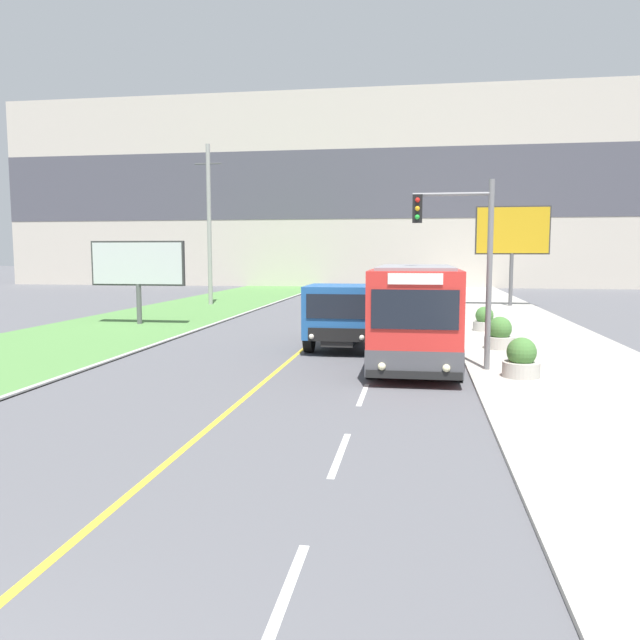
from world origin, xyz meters
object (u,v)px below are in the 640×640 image
(car_distant, at_px, (413,297))
(utility_pole_far, at_px, (209,225))
(billboard_large, at_px, (512,233))
(billboard_small, at_px, (138,265))
(dump_truck, at_px, (344,315))
(planter_round_third, at_px, (484,320))
(planter_round_second, at_px, (500,335))
(planter_round_near, at_px, (521,360))
(traffic_light_mast, at_px, (466,250))
(city_bus, at_px, (415,317))

(car_distant, distance_m, utility_pole_far, 14.14)
(billboard_large, bearing_deg, billboard_small, -145.85)
(dump_truck, height_order, planter_round_third, dump_truck)
(dump_truck, relative_size, utility_pole_far, 0.65)
(utility_pole_far, distance_m, planter_round_second, 24.40)
(car_distant, distance_m, planter_round_second, 16.94)
(dump_truck, xyz_separation_m, planter_round_second, (5.48, 0.20, -0.63))
(car_distant, bearing_deg, planter_round_third, -74.63)
(planter_round_near, bearing_deg, traffic_light_mast, 145.44)
(planter_round_third, bearing_deg, traffic_light_mast, -99.47)
(dump_truck, distance_m, planter_round_third, 7.69)
(city_bus, bearing_deg, utility_pole_far, 122.52)
(planter_round_second, bearing_deg, dump_truck, -177.91)
(city_bus, relative_size, planter_round_third, 5.72)
(utility_pole_far, distance_m, billboard_small, 11.87)
(planter_round_third, bearing_deg, billboard_large, 77.51)
(car_distant, height_order, planter_round_third, car_distant)
(utility_pole_far, height_order, planter_round_second, utility_pole_far)
(billboard_large, bearing_deg, traffic_light_mast, -101.27)
(utility_pole_far, xyz_separation_m, planter_round_near, (16.43, -22.50, -4.75))
(car_distant, bearing_deg, billboard_small, -139.96)
(planter_round_third, bearing_deg, utility_pole_far, 143.54)
(dump_truck, relative_size, car_distant, 1.58)
(dump_truck, height_order, planter_round_near, dump_truck)
(utility_pole_far, height_order, billboard_small, utility_pole_far)
(billboard_small, bearing_deg, city_bus, -36.21)
(car_distant, distance_m, billboard_large, 7.63)
(car_distant, relative_size, planter_round_near, 3.97)
(city_bus, relative_size, billboard_large, 0.94)
(billboard_small, relative_size, planter_round_second, 4.12)
(traffic_light_mast, relative_size, billboard_small, 1.18)
(billboard_small, height_order, planter_round_near, billboard_small)
(traffic_light_mast, distance_m, planter_round_second, 5.31)
(utility_pole_far, height_order, planter_round_near, utility_pole_far)
(billboard_large, bearing_deg, planter_round_third, -102.49)
(dump_truck, bearing_deg, billboard_large, 65.84)
(traffic_light_mast, relative_size, billboard_large, 0.86)
(car_distant, xyz_separation_m, planter_round_second, (3.15, -16.65, -0.12))
(billboard_small, xyz_separation_m, planter_round_second, (16.13, -5.74, -2.27))
(dump_truck, height_order, billboard_large, billboard_large)
(planter_round_near, bearing_deg, car_distant, 98.04)
(planter_round_third, bearing_deg, city_bus, -108.05)
(utility_pole_far, distance_m, traffic_light_mast, 26.24)
(billboard_small, bearing_deg, traffic_light_mast, -34.12)
(car_distant, xyz_separation_m, billboard_small, (-12.98, -10.91, 2.16))
(car_distant, height_order, utility_pole_far, utility_pole_far)
(city_bus, distance_m, billboard_small, 16.39)
(dump_truck, distance_m, billboard_small, 12.31)
(billboard_large, distance_m, planter_round_third, 14.51)
(dump_truck, height_order, traffic_light_mast, traffic_light_mast)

